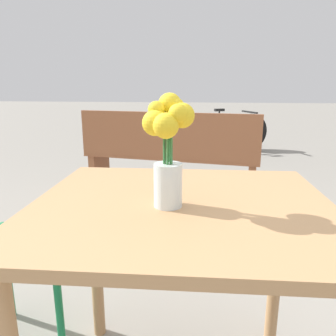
{
  "coord_description": "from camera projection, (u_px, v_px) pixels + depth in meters",
  "views": [
    {
      "loc": [
        0.06,
        -0.89,
        1.07
      ],
      "look_at": [
        -0.04,
        -0.04,
        0.86
      ],
      "focal_mm": 35.0,
      "sensor_mm": 36.0,
      "label": 1
    }
  ],
  "objects": [
    {
      "name": "table_front",
      "position": [
        182.0,
        238.0,
        0.97
      ],
      "size": [
        0.89,
        0.79,
        0.75
      ],
      "color": "tan",
      "rests_on": "ground_plane"
    },
    {
      "name": "flower_vase",
      "position": [
        168.0,
        147.0,
        0.87
      ],
      "size": [
        0.13,
        0.14,
        0.31
      ],
      "color": "silver",
      "rests_on": "table_front"
    },
    {
      "name": "bench_near",
      "position": [
        169.0,
        155.0,
        2.93
      ],
      "size": [
        1.62,
        0.61,
        0.85
      ],
      "color": "brown",
      "rests_on": "ground_plane"
    },
    {
      "name": "bicycle",
      "position": [
        227.0,
        132.0,
        5.38
      ],
      "size": [
        1.37,
        0.69,
        0.7
      ],
      "color": "black",
      "rests_on": "ground_plane"
    }
  ]
}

